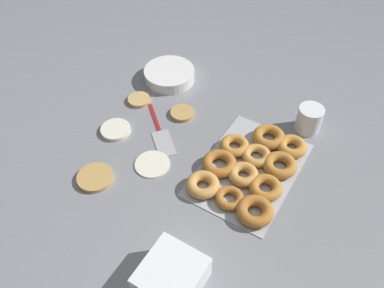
{
  "coord_description": "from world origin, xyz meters",
  "views": [
    {
      "loc": [
        -0.74,
        -0.55,
        1.03
      ],
      "look_at": [
        0.03,
        -0.07,
        0.04
      ],
      "focal_mm": 38.0,
      "sensor_mm": 36.0,
      "label": 1
    }
  ],
  "objects": [
    {
      "name": "pancake_1",
      "position": [
        0.15,
        0.23,
        0.01
      ],
      "size": [
        0.08,
        0.08,
        0.01
      ],
      "primitive_type": "cylinder",
      "color": "tan",
      "rests_on": "ground_plane"
    },
    {
      "name": "pancake_3",
      "position": [
        -0.08,
        0.01,
        0.0
      ],
      "size": [
        0.12,
        0.12,
        0.01
      ],
      "primitive_type": "cylinder",
      "color": "silver",
      "rests_on": "ground_plane"
    },
    {
      "name": "spatula",
      "position": [
        0.03,
        0.05,
        0.0
      ],
      "size": [
        0.21,
        0.23,
        0.01
      ],
      "rotation": [
        0.0,
        0.0,
        3.99
      ],
      "color": "maroon",
      "rests_on": "ground_plane"
    },
    {
      "name": "pancake_0",
      "position": [
        -0.23,
        0.13,
        0.01
      ],
      "size": [
        0.12,
        0.12,
        0.01
      ],
      "primitive_type": "cylinder",
      "color": "tan",
      "rests_on": "ground_plane"
    },
    {
      "name": "ground_plane",
      "position": [
        0.0,
        0.0,
        0.0
      ],
      "size": [
        3.0,
        3.0,
        0.0
      ],
      "primitive_type": "plane",
      "color": "gray"
    },
    {
      "name": "paper_cup",
      "position": [
        0.34,
        -0.36,
        0.05
      ],
      "size": [
        0.09,
        0.09,
        0.1
      ],
      "color": "white",
      "rests_on": "ground_plane"
    },
    {
      "name": "container_stack",
      "position": [
        -0.39,
        -0.27,
        0.04
      ],
      "size": [
        0.16,
        0.15,
        0.09
      ],
      "color": "white",
      "rests_on": "ground_plane"
    },
    {
      "name": "batter_bowl",
      "position": [
        0.32,
        0.21,
        0.02
      ],
      "size": [
        0.2,
        0.2,
        0.05
      ],
      "color": "white",
      "rests_on": "ground_plane"
    },
    {
      "name": "pancake_4",
      "position": [
        0.17,
        0.05,
        0.01
      ],
      "size": [
        0.09,
        0.09,
        0.01
      ],
      "primitive_type": "cylinder",
      "color": "tan",
      "rests_on": "ground_plane"
    },
    {
      "name": "pancake_2",
      "position": [
        -0.03,
        0.21,
        0.01
      ],
      "size": [
        0.11,
        0.11,
        0.01
      ],
      "primitive_type": "cylinder",
      "color": "silver",
      "rests_on": "ground_plane"
    },
    {
      "name": "donut_tray",
      "position": [
        0.06,
        -0.28,
        0.02
      ],
      "size": [
        0.42,
        0.29,
        0.04
      ],
      "color": "#ADAFB5",
      "rests_on": "ground_plane"
    }
  ]
}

